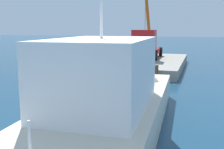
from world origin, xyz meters
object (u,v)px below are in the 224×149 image
at_px(dock_worker, 117,49).
at_px(crane_truck, 146,44).
at_px(salvaged_car, 94,74).
at_px(moored_yacht, 119,107).

bearing_deg(dock_worker, crane_truck, 116.01).
distance_m(crane_truck, dock_worker, 3.00).
distance_m(dock_worker, salvaged_car, 8.55).
xyz_separation_m(crane_truck, moored_yacht, (16.47, 2.02, -1.77)).
bearing_deg(dock_worker, moored_yacht, 17.12).
relative_size(dock_worker, moored_yacht, 0.12).
height_order(crane_truck, salvaged_car, crane_truck).
bearing_deg(crane_truck, salvaged_car, -10.51).
height_order(dock_worker, moored_yacht, moored_yacht).
bearing_deg(crane_truck, dock_worker, -63.99).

